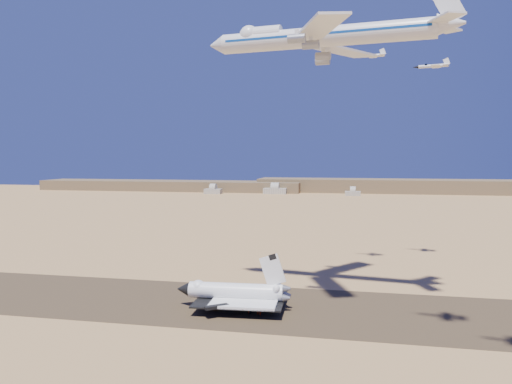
% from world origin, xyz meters
% --- Properties ---
extents(ground, '(1200.00, 1200.00, 0.00)m').
position_xyz_m(ground, '(0.00, 0.00, 0.00)').
color(ground, tan).
rests_on(ground, ground).
extents(runway, '(600.00, 50.00, 0.06)m').
position_xyz_m(runway, '(0.00, 0.00, 0.03)').
color(runway, '#483924').
rests_on(runway, ground).
extents(ridgeline, '(960.00, 90.00, 18.00)m').
position_xyz_m(ridgeline, '(65.32, 527.31, 7.63)').
color(ridgeline, olive).
rests_on(ridgeline, ground).
extents(hangars, '(200.50, 29.50, 30.00)m').
position_xyz_m(hangars, '(-64.00, 478.43, 4.83)').
color(hangars, '#B5B1A0').
rests_on(hangars, ground).
extents(shuttle, '(37.56, 24.24, 18.48)m').
position_xyz_m(shuttle, '(7.80, -3.53, 4.97)').
color(shuttle, white).
rests_on(shuttle, runway).
extents(carrier_747, '(83.49, 63.92, 20.72)m').
position_xyz_m(carrier_747, '(32.47, 8.22, 88.19)').
color(carrier_747, white).
extents(crew_a, '(0.58, 0.73, 1.76)m').
position_xyz_m(crew_a, '(13.64, -8.69, 0.94)').
color(crew_a, '#C0350B').
rests_on(crew_a, runway).
extents(crew_b, '(0.89, 0.93, 1.68)m').
position_xyz_m(crew_b, '(17.45, -9.36, 0.90)').
color(crew_b, '#C0350B').
rests_on(crew_b, runway).
extents(crew_c, '(1.11, 0.93, 1.68)m').
position_xyz_m(crew_c, '(16.45, -8.58, 0.90)').
color(crew_c, '#C0350B').
rests_on(crew_c, runway).
extents(chase_jet_e, '(14.11, 7.62, 3.51)m').
position_xyz_m(chase_jet_e, '(50.51, 56.29, 90.87)').
color(chase_jet_e, white).
extents(chase_jet_f, '(15.50, 8.81, 3.91)m').
position_xyz_m(chase_jet_f, '(77.79, 74.67, 88.91)').
color(chase_jet_f, white).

